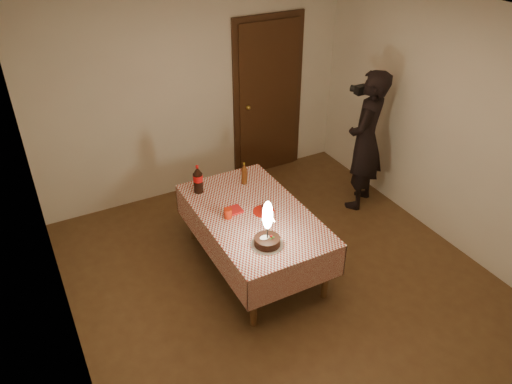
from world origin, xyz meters
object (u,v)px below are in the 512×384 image
Objects in this scene: birthday_cake at (267,233)px; cola_bottle at (198,179)px; dining_table at (254,220)px; red_cup at (228,213)px; clear_cup at (264,210)px; photographer at (366,141)px; amber_bottle_right at (244,174)px; red_plate at (264,211)px.

cola_bottle is (-0.21, 1.13, 0.02)m from birthday_cake.
dining_table is 17.20× the size of red_cup.
birthday_cake is at bearing -79.66° from cola_bottle.
cola_bottle reaches higher than clear_cup.
red_cup is at bearing -168.49° from photographer.
red_cup is (-0.26, 0.04, 0.14)m from dining_table.
birthday_cake is 1.85× the size of amber_bottle_right.
birthday_cake is 1.15m from cola_bottle.
birthday_cake is 4.72× the size of red_cup.
dining_table is 7.82× the size of red_plate.
photographer is (2.06, -0.17, 0.04)m from cola_bottle.
amber_bottle_right is at bearing -8.30° from cola_bottle.
cola_bottle reaches higher than dining_table.
cola_bottle is (-0.43, 0.65, 0.15)m from red_plate.
dining_table is 5.42× the size of cola_bottle.
birthday_cake is at bearing -105.89° from amber_bottle_right.
birthday_cake is at bearing -76.43° from red_cup.
red_cup reaches higher than clear_cup.
red_cup is at bearing -130.77° from amber_bottle_right.
clear_cup is at bearing -97.91° from amber_bottle_right.
red_cup is at bearing 103.57° from birthday_cake.
photographer reaches higher than amber_bottle_right.
clear_cup is at bearing -16.46° from red_cup.
amber_bottle_right is (0.08, 0.61, 0.07)m from clear_cup.
clear_cup is 0.62m from amber_bottle_right.
photographer is (1.73, 0.45, 0.28)m from dining_table.
cola_bottle is 2.07m from photographer.
amber_bottle_right is 1.56m from photographer.
cola_bottle is (-0.33, 0.62, 0.25)m from dining_table.
amber_bottle_right is (0.07, 0.57, 0.11)m from red_plate.
clear_cup is (-0.01, -0.03, 0.04)m from red_plate.
clear_cup is at bearing -162.78° from photographer.
clear_cup is (0.22, 0.45, -0.09)m from birthday_cake.
dining_table is 0.99× the size of photographer.
clear_cup is (0.35, -0.10, -0.01)m from red_cup.
red_plate is 2.20× the size of red_cup.
red_cup is at bearing 170.40° from dining_table.
photographer is at bearing 11.51° from red_cup.
red_plate is 0.37m from red_cup.
photographer is at bearing 27.27° from birthday_cake.
red_plate is at bearing 64.72° from birthday_cake.
cola_bottle is at bearing 118.22° from dining_table.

